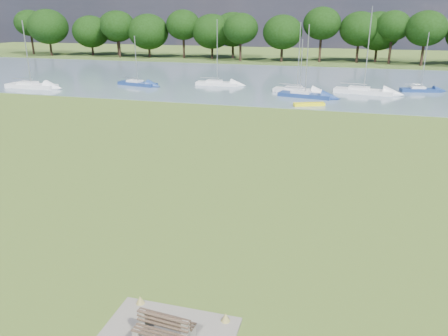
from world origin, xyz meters
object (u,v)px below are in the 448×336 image
(kayak, at_px, (309,104))
(sailboat_2, at_px, (299,90))
(sailboat_6, at_px, (304,94))
(bench_pair, at_px, (164,328))
(sailboat_3, at_px, (420,89))
(sailboat_4, at_px, (137,82))
(sailboat_5, at_px, (31,84))
(sailboat_7, at_px, (217,82))
(sailboat_0, at_px, (363,89))
(sailboat_1, at_px, (297,89))

(kayak, distance_m, sailboat_2, 7.67)
(kayak, xyz_separation_m, sailboat_6, (-1.03, 5.13, 0.26))
(bench_pair, bearing_deg, sailboat_2, 96.16)
(sailboat_3, bearing_deg, sailboat_4, 176.58)
(sailboat_4, bearing_deg, bench_pair, -49.20)
(kayak, distance_m, sailboat_5, 37.41)
(sailboat_6, xyz_separation_m, sailboat_7, (-12.78, 5.99, 0.00))
(sailboat_2, bearing_deg, sailboat_0, 32.31)
(sailboat_6, bearing_deg, sailboat_4, -175.25)
(kayak, relative_size, sailboat_3, 0.46)
(sailboat_5, bearing_deg, bench_pair, -47.99)
(kayak, relative_size, sailboat_7, 0.39)
(sailboat_4, height_order, sailboat_5, sailboat_5)
(sailboat_3, xyz_separation_m, sailboat_5, (-50.33, -10.96, 0.09))
(sailboat_2, bearing_deg, sailboat_3, 36.27)
(bench_pair, height_order, sailboat_7, sailboat_7)
(sailboat_5, height_order, sailboat_6, sailboat_5)
(sailboat_1, xyz_separation_m, sailboat_3, (15.31, 4.70, -0.01))
(sailboat_0, xyz_separation_m, sailboat_3, (7.15, 3.27, -0.08))
(sailboat_3, bearing_deg, sailboat_5, -178.70)
(kayak, bearing_deg, sailboat_2, 81.97)
(bench_pair, distance_m, sailboat_4, 51.68)
(sailboat_0, height_order, sailboat_2, sailboat_0)
(sailboat_1, xyz_separation_m, sailboat_6, (1.31, -3.16, -0.00))
(sailboat_3, relative_size, sailboat_5, 0.84)
(sailboat_0, bearing_deg, sailboat_1, -160.58)
(sailboat_3, xyz_separation_m, sailboat_7, (-26.78, -1.87, 0.01))
(sailboat_3, bearing_deg, sailboat_0, -166.42)
(sailboat_3, bearing_deg, sailboat_6, -161.68)
(sailboat_4, xyz_separation_m, sailboat_5, (-12.78, -5.98, 0.09))
(sailboat_0, distance_m, sailboat_1, 8.28)
(sailboat_0, distance_m, sailboat_5, 43.86)
(kayak, xyz_separation_m, sailboat_3, (12.97, 12.99, 0.25))
(sailboat_4, relative_size, sailboat_5, 0.77)
(sailboat_0, height_order, sailboat_4, sailboat_0)
(sailboat_4, bearing_deg, sailboat_5, -141.27)
(sailboat_2, bearing_deg, bench_pair, -73.11)
(sailboat_2, bearing_deg, sailboat_1, 132.45)
(sailboat_1, height_order, sailboat_6, sailboat_1)
(bench_pair, relative_size, sailboat_7, 0.21)
(sailboat_6, distance_m, sailboat_7, 14.11)
(sailboat_1, xyz_separation_m, sailboat_2, (0.44, -0.87, -0.01))
(sailboat_7, bearing_deg, sailboat_4, -164.82)
(bench_pair, bearing_deg, sailboat_4, 122.16)
(bench_pair, distance_m, sailboat_3, 52.87)
(kayak, xyz_separation_m, sailboat_7, (-13.81, 11.11, 0.26))
(sailboat_6, relative_size, sailboat_7, 0.95)
(bench_pair, height_order, sailboat_2, sailboat_2)
(sailboat_2, xyz_separation_m, sailboat_7, (-11.91, 3.69, 0.01))
(sailboat_4, bearing_deg, sailboat_3, 21.24)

